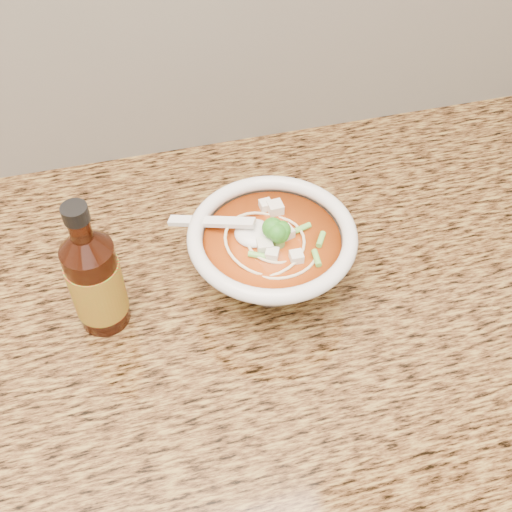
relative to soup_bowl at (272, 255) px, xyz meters
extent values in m
cube|color=black|center=(-0.32, -0.02, -0.52)|extent=(4.00, 0.65, 0.86)
cube|color=olive|center=(-0.32, -0.02, -0.07)|extent=(4.00, 0.68, 0.04)
cylinder|color=silver|center=(0.00, 0.00, -0.04)|extent=(0.08, 0.08, 0.01)
torus|color=silver|center=(0.00, 0.00, 0.04)|extent=(0.20, 0.20, 0.02)
torus|color=beige|center=(-0.02, -0.01, 0.03)|extent=(0.08, 0.08, 0.00)
torus|color=beige|center=(0.01, -0.01, 0.03)|extent=(0.13, 0.13, 0.00)
torus|color=beige|center=(0.01, 0.01, 0.03)|extent=(0.15, 0.15, 0.00)
torus|color=beige|center=(-0.02, -0.01, 0.02)|extent=(0.12, 0.12, 0.00)
torus|color=beige|center=(-0.01, 0.02, 0.02)|extent=(0.07, 0.07, 0.00)
torus|color=beige|center=(0.01, 0.00, 0.02)|extent=(0.15, 0.15, 0.00)
torus|color=beige|center=(-0.01, -0.02, 0.02)|extent=(0.10, 0.10, 0.00)
torus|color=beige|center=(-0.02, 0.00, 0.02)|extent=(0.10, 0.10, 0.00)
cube|color=silver|center=(0.05, 0.00, 0.03)|extent=(0.02, 0.02, 0.02)
cube|color=silver|center=(0.01, 0.04, 0.03)|extent=(0.02, 0.02, 0.01)
cube|color=silver|center=(-0.01, 0.05, 0.03)|extent=(0.02, 0.02, 0.02)
cube|color=silver|center=(0.02, 0.00, 0.03)|extent=(0.02, 0.02, 0.02)
cube|color=silver|center=(0.03, 0.00, 0.03)|extent=(0.02, 0.02, 0.02)
cube|color=silver|center=(-0.03, -0.01, 0.03)|extent=(0.02, 0.02, 0.01)
ellipsoid|color=#196014|center=(0.01, -0.01, 0.05)|extent=(0.04, 0.04, 0.03)
cylinder|color=#6EC54B|center=(-0.06, -0.01, 0.03)|extent=(0.02, 0.02, 0.01)
cylinder|color=#6EC54B|center=(0.02, -0.03, 0.03)|extent=(0.02, 0.01, 0.01)
cylinder|color=#6EC54B|center=(-0.04, 0.00, 0.03)|extent=(0.02, 0.02, 0.01)
cylinder|color=#6EC54B|center=(0.05, 0.03, 0.03)|extent=(0.02, 0.02, 0.01)
ellipsoid|color=silver|center=(-0.02, 0.01, 0.03)|extent=(0.05, 0.05, 0.02)
cube|color=silver|center=(-0.07, 0.04, 0.04)|extent=(0.10, 0.06, 0.03)
cylinder|color=#3F1508|center=(-0.21, -0.01, 0.01)|extent=(0.07, 0.07, 0.12)
cylinder|color=#3F1508|center=(-0.21, -0.01, 0.11)|extent=(0.03, 0.03, 0.03)
cylinder|color=black|center=(-0.21, -0.01, 0.13)|extent=(0.03, 0.03, 0.02)
cylinder|color=red|center=(-0.21, -0.01, 0.01)|extent=(0.07, 0.07, 0.08)
camera|label=1|loc=(-0.15, -0.50, 0.59)|focal=45.00mm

